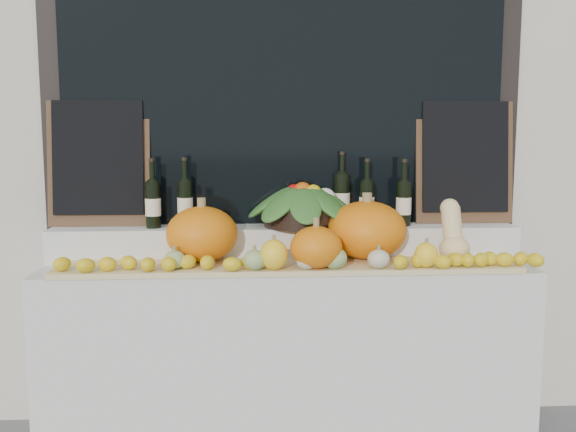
{
  "coord_description": "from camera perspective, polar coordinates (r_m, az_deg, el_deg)",
  "views": [
    {
      "loc": [
        -0.17,
        -1.48,
        1.52
      ],
      "look_at": [
        0.0,
        1.45,
        1.12
      ],
      "focal_mm": 40.0,
      "sensor_mm": 36.0,
      "label": 1
    }
  ],
  "objects": [
    {
      "name": "pumpkin_left",
      "position": [
        3.01,
        -7.65,
        -1.6
      ],
      "size": [
        0.41,
        0.41,
        0.26
      ],
      "primitive_type": "ellipsoid",
      "rotation": [
        0.0,
        0.0,
        -0.24
      ],
      "color": "orange",
      "rests_on": "straw_bedding"
    },
    {
      "name": "decorative_gourds",
      "position": [
        2.83,
        2.12,
        -3.69
      ],
      "size": [
        1.22,
        0.15,
        0.16
      ],
      "color": "#356C20",
      "rests_on": "straw_bedding"
    },
    {
      "name": "produce_bowl",
      "position": [
        3.17,
        1.31,
        1.01
      ],
      "size": [
        0.58,
        0.58,
        0.23
      ],
      "color": "black",
      "rests_on": "rear_tier"
    },
    {
      "name": "rear_tier",
      "position": [
        3.21,
        -0.23,
        -2.3
      ],
      "size": [
        2.3,
        0.25,
        0.16
      ],
      "primitive_type": "cube",
      "color": "silver",
      "rests_on": "display_sill"
    },
    {
      "name": "pumpkin_right",
      "position": [
        3.07,
        7.0,
        -1.24
      ],
      "size": [
        0.5,
        0.5,
        0.28
      ],
      "primitive_type": "ellipsoid",
      "rotation": [
        0.0,
        0.0,
        0.43
      ],
      "color": "orange",
      "rests_on": "straw_bedding"
    },
    {
      "name": "wine_bottle_tall",
      "position": [
        3.26,
        4.8,
        1.58
      ],
      "size": [
        0.08,
        0.08,
        0.37
      ],
      "color": "black",
      "rests_on": "rear_tier"
    },
    {
      "name": "butternut_squash",
      "position": [
        3.09,
        14.44,
        -1.63
      ],
      "size": [
        0.14,
        0.2,
        0.29
      ],
      "color": "#EFCF8C",
      "rests_on": "straw_bedding"
    },
    {
      "name": "chalkboard_left",
      "position": [
        3.31,
        -16.49,
        4.73
      ],
      "size": [
        0.5,
        0.09,
        0.62
      ],
      "rotation": [
        -0.1,
        0.0,
        0.0
      ],
      "color": "#4C331E",
      "rests_on": "rear_tier"
    },
    {
      "name": "display_sill",
      "position": [
        3.2,
        -0.08,
        -11.99
      ],
      "size": [
        2.3,
        0.55,
        0.88
      ],
      "primitive_type": "cube",
      "color": "silver",
      "rests_on": "ground"
    },
    {
      "name": "wine_bottle_near_left",
      "position": [
        3.17,
        -9.13,
        1.15
      ],
      "size": [
        0.08,
        0.08,
        0.34
      ],
      "color": "black",
      "rests_on": "rear_tier"
    },
    {
      "name": "wine_bottle_far_right",
      "position": [
        3.24,
        10.24,
        1.17
      ],
      "size": [
        0.08,
        0.08,
        0.33
      ],
      "color": "black",
      "rests_on": "rear_tier"
    },
    {
      "name": "lemon_heap",
      "position": [
        2.83,
        0.19,
        -4.11
      ],
      "size": [
        2.2,
        0.16,
        0.06
      ],
      "primitive_type": null,
      "color": "gold",
      "rests_on": "straw_bedding"
    },
    {
      "name": "straw_bedding",
      "position": [
        2.95,
        0.06,
        -4.51
      ],
      "size": [
        2.1,
        0.32,
        0.02
      ],
      "primitive_type": "cube",
      "color": "tan",
      "rests_on": "display_sill"
    },
    {
      "name": "wine_bottle_far_left",
      "position": [
        3.19,
        -11.91,
        1.06
      ],
      "size": [
        0.08,
        0.08,
        0.34
      ],
      "color": "black",
      "rests_on": "rear_tier"
    },
    {
      "name": "chalkboard_right",
      "position": [
        3.4,
        15.43,
        4.84
      ],
      "size": [
        0.5,
        0.09,
        0.62
      ],
      "rotation": [
        -0.1,
        0.0,
        0.0
      ],
      "color": "#4C331E",
      "rests_on": "rear_tier"
    },
    {
      "name": "wine_bottle_near_right",
      "position": [
        3.23,
        7.0,
        1.22
      ],
      "size": [
        0.08,
        0.08,
        0.33
      ],
      "color": "black",
      "rests_on": "rear_tier"
    },
    {
      "name": "pumpkin_center",
      "position": [
        2.85,
        2.51,
        -2.79
      ],
      "size": [
        0.24,
        0.24,
        0.19
      ],
      "primitive_type": "ellipsoid",
      "rotation": [
        0.0,
        0.0,
        -0.05
      ],
      "color": "orange",
      "rests_on": "straw_bedding"
    }
  ]
}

